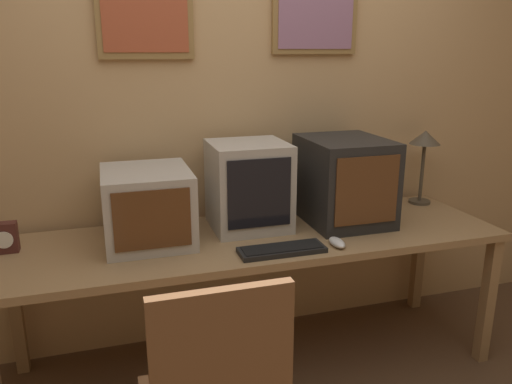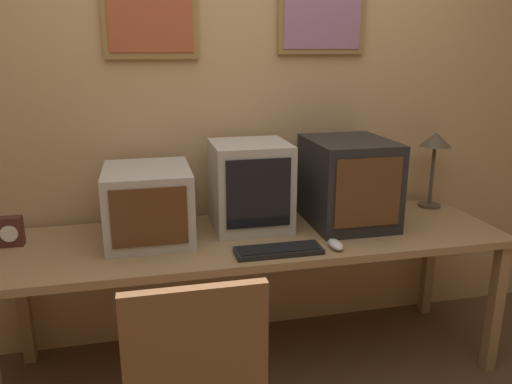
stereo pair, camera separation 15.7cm
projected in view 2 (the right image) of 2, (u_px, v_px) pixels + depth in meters
wall_back at (238, 103)px, 2.62m from camera, size 8.00×0.08×2.60m
desk at (256, 247)px, 2.41m from camera, size 2.39×0.69×0.72m
monitor_left at (148, 204)px, 2.32m from camera, size 0.39×0.46×0.34m
monitor_center at (250, 185)px, 2.45m from camera, size 0.37×0.37×0.43m
monitor_right at (348, 182)px, 2.51m from camera, size 0.39×0.48×0.43m
keyboard_main at (278, 250)px, 2.18m from camera, size 0.38×0.13×0.03m
mouse_near_keyboard at (336, 245)px, 2.23m from camera, size 0.06×0.12×0.04m
desk_clock at (11, 232)px, 2.25m from camera, size 0.10×0.06×0.14m
desk_lamp at (435, 148)px, 2.74m from camera, size 0.17×0.17×0.42m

